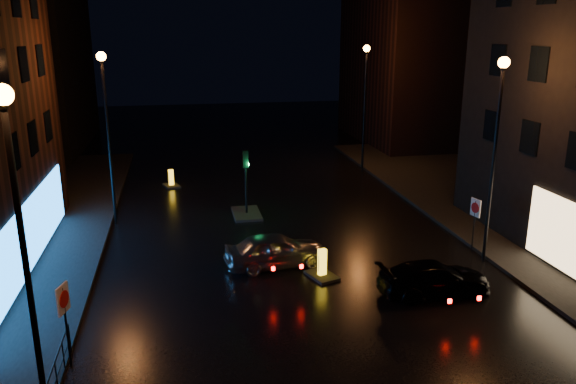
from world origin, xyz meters
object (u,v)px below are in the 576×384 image
bollard_far (171,183)px  traffic_signal (246,206)px  dark_sedan (434,278)px  bollard_near (322,271)px  silver_hatchback (276,250)px  road_sign_left (64,306)px  road_sign_right (475,212)px

bollard_far → traffic_signal: bearing=-75.6°
dark_sedan → bollard_near: dark_sedan is taller
traffic_signal → bollard_near: 8.45m
dark_sedan → silver_hatchback: bearing=54.9°
dark_sedan → bollard_far: size_ratio=2.96×
traffic_signal → silver_hatchback: size_ratio=0.83×
dark_sedan → bollard_near: (-3.67, 2.18, -0.35)m
road_sign_left → silver_hatchback: bearing=57.0°
silver_hatchback → road_sign_right: (8.74, -0.03, 1.07)m
traffic_signal → bollard_far: size_ratio=2.45×
dark_sedan → road_sign_right: (3.48, 3.56, 1.17)m
silver_hatchback → bollard_far: (-4.23, 13.18, -0.47)m
bollard_far → road_sign_right: bearing=-62.5°
silver_hatchback → road_sign_left: 9.25m
traffic_signal → bollard_far: bearing=121.3°
traffic_signal → road_sign_right: size_ratio=1.46×
road_sign_right → bollard_near: bearing=-1.7°
silver_hatchback → road_sign_right: size_ratio=1.75×
road_sign_right → road_sign_left: bearing=7.7°
bollard_near → road_sign_right: 7.44m
traffic_signal → silver_hatchback: traffic_signal is taller
bollard_near → bollard_far: bearing=92.9°
silver_hatchback → bollard_near: 2.17m
traffic_signal → road_sign_right: 11.45m
bollard_far → bollard_near: bearing=-85.2°
traffic_signal → road_sign_left: (-6.70, -12.68, 1.41)m
silver_hatchback → dark_sedan: size_ratio=0.99×
dark_sedan → road_sign_right: road_sign_right is taller
silver_hatchback → dark_sedan: bearing=-130.8°
silver_hatchback → road_sign_left: (-7.05, -5.86, 1.21)m
silver_hatchback → bollard_near: (1.59, -1.40, -0.45)m
dark_sedan → bollard_near: size_ratio=2.70×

